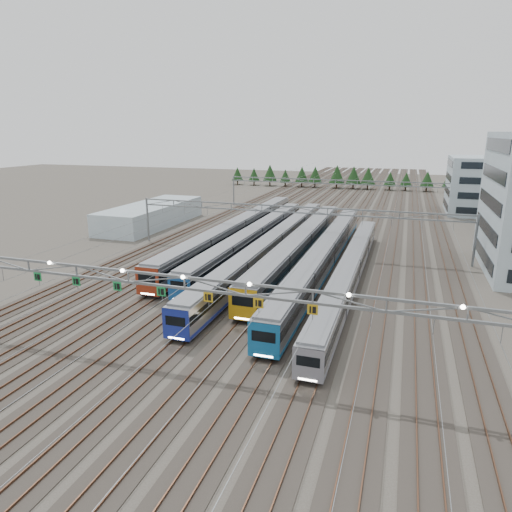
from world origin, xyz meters
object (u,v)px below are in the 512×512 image
(west_shed, at_px, (152,215))
(train_a, at_px, (238,230))
(gantry_far, at_px, (335,185))
(gantry_mid, at_px, (294,215))
(train_b, at_px, (254,238))
(depot_bldg_north, at_px, (496,186))
(train_e, at_px, (325,254))
(train_d, at_px, (301,245))
(train_c, at_px, (274,245))
(train_f, at_px, (350,270))
(gantry_near, at_px, (183,286))

(west_shed, bearing_deg, train_a, -22.41)
(gantry_far, bearing_deg, gantry_mid, -90.00)
(train_a, bearing_deg, train_b, -39.91)
(gantry_mid, relative_size, depot_bldg_north, 2.56)
(train_e, xyz_separation_m, west_shed, (-41.69, 20.89, 0.08))
(train_b, relative_size, train_d, 1.00)
(train_c, distance_m, train_f, 16.74)
(train_c, bearing_deg, gantry_near, -86.49)
(gantry_near, xyz_separation_m, gantry_mid, (0.05, 40.12, -0.70))
(gantry_mid, distance_m, west_shed, 37.49)
(train_f, bearing_deg, gantry_far, 100.78)
(train_f, xyz_separation_m, gantry_near, (-11.30, -26.03, 5.14))
(train_f, relative_size, west_shed, 1.82)
(gantry_mid, xyz_separation_m, west_shed, (-34.94, 12.95, -4.12))
(train_c, bearing_deg, west_shed, 152.33)
(train_e, bearing_deg, train_a, 148.29)
(gantry_near, height_order, west_shed, gantry_near)
(train_d, height_order, gantry_mid, gantry_mid)
(train_b, bearing_deg, train_c, -38.70)
(train_c, distance_m, gantry_mid, 6.40)
(train_a, bearing_deg, train_d, -27.27)
(train_d, height_order, train_f, train_d)
(train_c, height_order, train_f, train_c)
(gantry_far, distance_m, west_shed, 47.59)
(gantry_far, height_order, depot_bldg_north, depot_bldg_north)
(train_c, relative_size, train_f, 1.24)
(train_b, height_order, depot_bldg_north, depot_bldg_north)
(train_a, relative_size, gantry_mid, 1.11)
(train_f, xyz_separation_m, west_shed, (-46.19, 27.04, 0.32))
(west_shed, bearing_deg, train_d, -24.22)
(train_e, xyz_separation_m, train_f, (4.50, -6.14, -0.24))
(train_e, relative_size, train_f, 1.13)
(train_f, bearing_deg, train_b, 143.13)
(gantry_near, relative_size, west_shed, 1.88)
(gantry_near, bearing_deg, train_c, 93.51)
(train_f, height_order, gantry_mid, gantry_mid)
(train_d, distance_m, train_f, 13.69)
(train_c, height_order, west_shed, west_shed)
(train_a, distance_m, west_shed, 25.63)
(train_f, bearing_deg, train_c, 143.75)
(depot_bldg_north, bearing_deg, gantry_near, -112.74)
(train_c, bearing_deg, train_d, 5.20)
(train_c, xyz_separation_m, train_f, (13.50, -9.90, -0.16))
(gantry_far, xyz_separation_m, west_shed, (-34.94, -32.05, -4.12))
(gantry_mid, bearing_deg, gantry_far, 90.00)
(train_d, relative_size, gantry_mid, 0.99)
(train_c, height_order, gantry_far, gantry_far)
(train_b, distance_m, gantry_near, 40.40)
(train_f, bearing_deg, train_a, 142.50)
(train_b, distance_m, train_c, 5.77)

